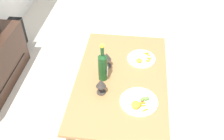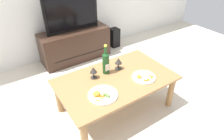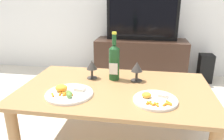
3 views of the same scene
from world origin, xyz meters
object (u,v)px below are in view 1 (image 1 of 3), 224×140
at_px(goblet_left, 101,84).
at_px(dinner_plate_right, 141,59).
at_px(goblet_right, 107,57).
at_px(dinner_plate_left, 139,101).
at_px(floor_speaker, 17,33).
at_px(wine_bottle, 103,66).
at_px(dining_table, 121,83).

relative_size(goblet_left, dinner_plate_right, 0.54).
distance_m(goblet_right, dinner_plate_left, 0.51).
bearing_deg(dinner_plate_left, goblet_right, 37.02).
bearing_deg(floor_speaker, wine_bottle, -129.26).
bearing_deg(goblet_right, dinner_plate_left, -142.98).
xyz_separation_m(floor_speaker, goblet_left, (-1.12, -1.24, 0.36)).
height_order(goblet_left, goblet_right, goblet_right).
bearing_deg(goblet_left, wine_bottle, 3.22).
relative_size(wine_bottle, goblet_right, 2.43).
height_order(goblet_right, dinner_plate_left, goblet_right).
bearing_deg(goblet_left, dinner_plate_left, -103.35).
relative_size(goblet_left, goblet_right, 0.97).
height_order(floor_speaker, wine_bottle, wine_bottle).
relative_size(dinner_plate_left, dinner_plate_right, 1.14).
xyz_separation_m(dining_table, floor_speaker, (0.93, 1.39, -0.20)).
height_order(wine_bottle, goblet_right, wine_bottle).
height_order(dining_table, dinner_plate_left, dinner_plate_left).
xyz_separation_m(floor_speaker, dinner_plate_right, (-0.66, -1.55, 0.28)).
relative_size(dining_table, goblet_left, 9.08).
height_order(floor_speaker, dinner_plate_right, dinner_plate_right).
height_order(dining_table, goblet_left, goblet_left).
height_order(dining_table, wine_bottle, wine_bottle).
xyz_separation_m(dining_table, goblet_right, (0.14, 0.15, 0.17)).
height_order(dining_table, dinner_plate_right, dinner_plate_right).
height_order(floor_speaker, goblet_left, goblet_left).
bearing_deg(dining_table, dinner_plate_right, -31.10).
bearing_deg(goblet_right, wine_bottle, 176.78).
height_order(floor_speaker, goblet_right, goblet_right).
xyz_separation_m(floor_speaker, goblet_right, (-0.79, -1.24, 0.36)).
relative_size(dining_table, wine_bottle, 3.63).
bearing_deg(wine_bottle, dining_table, -78.83).
bearing_deg(goblet_right, dining_table, -132.69).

